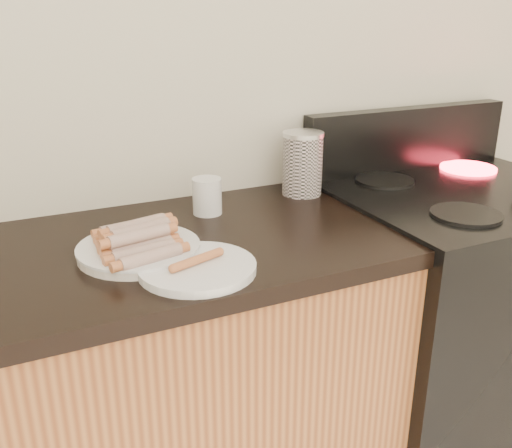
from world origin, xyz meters
name	(u,v)px	position (x,y,z in m)	size (l,w,h in m)	color
wall_back	(172,54)	(0.00, 2.00, 1.30)	(4.00, 0.04, 2.60)	silver
stove	(448,324)	(0.78, 1.68, 0.46)	(0.76, 0.65, 0.91)	black
stove_panel	(407,138)	(0.78, 1.96, 1.01)	(0.76, 0.06, 0.20)	black
burner_near_left	(466,215)	(0.61, 1.51, 0.92)	(0.18, 0.18, 0.01)	black
burner_far_left	(385,181)	(0.61, 1.84, 0.92)	(0.18, 0.18, 0.01)	black
burner_far_right	(468,168)	(0.95, 1.84, 0.92)	(0.18, 0.18, 0.01)	#FF1E2D
main_plate	(139,251)	(-0.21, 1.65, 0.91)	(0.27, 0.27, 0.02)	white
side_plate	(197,268)	(-0.12, 1.51, 0.91)	(0.25, 0.25, 0.02)	white
hotdog_pile	(138,238)	(-0.21, 1.65, 0.94)	(0.14, 0.24, 0.05)	maroon
plain_sausages	(197,260)	(-0.12, 1.51, 0.93)	(0.12, 0.06, 0.02)	#BA5E36
canister	(302,163)	(0.34, 1.88, 0.99)	(0.12, 0.12, 0.18)	white
mug	(207,196)	(0.03, 1.84, 0.95)	(0.08, 0.08, 0.10)	white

